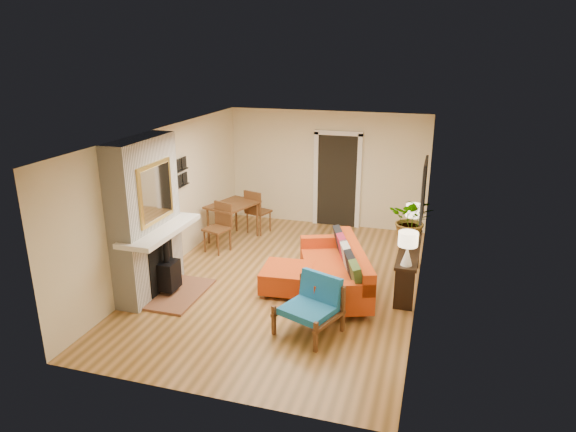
# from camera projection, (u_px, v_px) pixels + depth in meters

# --- Properties ---
(room_shell) EXTENTS (6.50, 6.50, 6.50)m
(room_shell) POSITION_uv_depth(u_px,v_px,m) (348.00, 180.00, 10.86)
(room_shell) COLOR #B68146
(room_shell) RESTS_ON ground
(fireplace) EXTENTS (1.09, 1.68, 2.60)m
(fireplace) POSITION_uv_depth(u_px,v_px,m) (148.00, 222.00, 8.27)
(fireplace) COLOR white
(fireplace) RESTS_ON ground
(sofa) EXTENTS (1.62, 2.34, 0.85)m
(sofa) POSITION_uv_depth(u_px,v_px,m) (339.00, 270.00, 8.56)
(sofa) COLOR silver
(sofa) RESTS_ON ground
(ottoman) EXTENTS (0.89, 0.89, 0.42)m
(ottoman) POSITION_uv_depth(u_px,v_px,m) (287.00, 277.00, 8.61)
(ottoman) COLOR silver
(ottoman) RESTS_ON ground
(blue_chair) EXTENTS (1.01, 0.99, 0.82)m
(blue_chair) POSITION_uv_depth(u_px,v_px,m) (313.00, 302.00, 7.36)
(blue_chair) COLOR brown
(blue_chair) RESTS_ON ground
(dining_table) EXTENTS (1.14, 1.86, 0.98)m
(dining_table) POSITION_uv_depth(u_px,v_px,m) (236.00, 212.00, 10.73)
(dining_table) COLOR brown
(dining_table) RESTS_ON ground
(console_table) EXTENTS (0.34, 1.85, 0.72)m
(console_table) POSITION_uv_depth(u_px,v_px,m) (409.00, 256.00, 8.65)
(console_table) COLOR black
(console_table) RESTS_ON ground
(lamp_near) EXTENTS (0.30, 0.30, 0.54)m
(lamp_near) POSITION_uv_depth(u_px,v_px,m) (408.00, 245.00, 7.81)
(lamp_near) COLOR white
(lamp_near) RESTS_ON console_table
(lamp_far) EXTENTS (0.30, 0.30, 0.54)m
(lamp_far) POSITION_uv_depth(u_px,v_px,m) (414.00, 215.00, 9.15)
(lamp_far) COLOR white
(lamp_far) RESTS_ON console_table
(houseplant) EXTENTS (0.80, 0.71, 0.82)m
(houseplant) POSITION_uv_depth(u_px,v_px,m) (412.00, 220.00, 8.70)
(houseplant) COLOR #1E5919
(houseplant) RESTS_ON console_table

